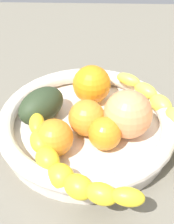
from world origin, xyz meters
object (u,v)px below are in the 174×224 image
Objects in this scene: fruit_bowl at (87,125)px; banana_draped_left at (66,169)px; peach_blush at (128,114)px; orange_front at (54,138)px; avocado_dark at (41,105)px; banana_draped_right at (164,109)px; orange_rear at (86,118)px; orange_mid_left at (92,84)px; orange_mid_right at (105,133)px.

fruit_bowl is 1.78× the size of banana_draped_left.
orange_front is at bearing 112.52° from peach_blush.
banana_draped_left is 2.14× the size of peach_blush.
peach_blush is 0.88× the size of avocado_dark.
peach_blush reaches higher than avocado_dark.
avocado_dark is (0.10, 20.00, 0.26)cm from banana_draped_right.
orange_front is 0.98× the size of orange_rear.
orange_mid_left is at bearing 33.84° from peach_blush.
orange_front reaches higher than fruit_bowl.
orange_mid_left reaches higher than banana_draped_right.
orange_mid_right is at bearing -147.34° from fruit_bowl.
orange_front is 14.03cm from orange_mid_left.
avocado_dark is (3.05, 13.85, -1.06)cm from peach_blush.
orange_front is 0.65× the size of avocado_dark.
orange_mid_left is at bearing -9.27° from banana_draped_left.
banana_draped_left is 3.21× the size of orange_mid_right.
orange_front is at bearing 141.64° from fruit_bowl.
orange_rear is 0.76× the size of peach_blush.
fruit_bowl is 7.33cm from peach_blush.
orange_rear is (3.08, 2.93, 0.36)cm from orange_mid_right.
peach_blush is (-0.00, -6.43, 0.92)cm from orange_rear.
orange_mid_right reaches higher than banana_draped_right.
banana_draped_left is 0.79× the size of banana_draped_right.
orange_front is at bearing 113.65° from banana_draped_right.
peach_blush is (3.08, -3.50, 1.28)cm from orange_mid_right.
orange_rear is (10.10, -2.29, 0.24)cm from banana_draped_left.
orange_mid_right is 0.88× the size of orange_rear.
banana_draped_right is 6.95cm from peach_blush.
banana_draped_left is at bearing -158.66° from avocado_dark.
banana_draped_left is 2.88× the size of orange_front.
orange_mid_right is 12.03cm from avocado_dark.
avocado_dark is (7.57, 2.94, -0.07)cm from orange_front.
peach_blush is at bearing -101.63° from fruit_bowl.
banana_draped_left is at bearing 131.27° from banana_draped_right.
fruit_bowl is 2.89cm from orange_rear.
orange_mid_right is 0.66× the size of peach_blush.
fruit_bowl is at bearing 175.08° from orange_mid_left.
banana_draped_right is 2.36× the size of avocado_dark.
orange_mid_left is 11.80cm from orange_mid_right.
orange_front is 8.12cm from avocado_dark.
orange_front is 1.12× the size of orange_mid_right.
orange_front is 11.86cm from peach_blush.
banana_draped_right reaches higher than fruit_bowl.
banana_draped_right is at bearing -115.07° from orange_mid_left.
banana_draped_right is 2.69× the size of peach_blush.
peach_blush reaches higher than orange_rear.
banana_draped_right is at bearing -48.73° from banana_draped_left.
orange_mid_right reaches higher than fruit_bowl.
banana_draped_left is 2.81× the size of orange_rear.
fruit_bowl is 3.33× the size of avocado_dark.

